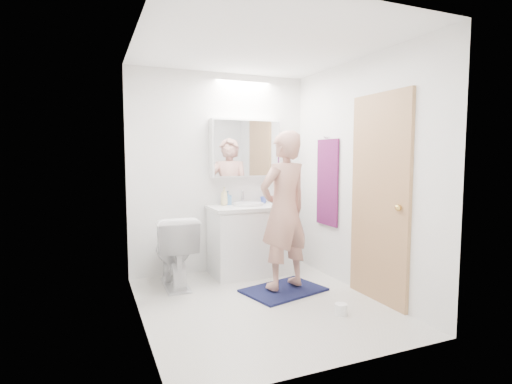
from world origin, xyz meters
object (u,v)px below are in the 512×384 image
soap_bottle_b (228,198)px  toothbrush_cup (264,200)px  medicine_cabinet (245,148)px  person (284,210)px  soap_bottle_a (224,196)px  vanity_cabinet (249,241)px  toilet_paper_roll (341,309)px  toilet (174,251)px

soap_bottle_b → toothbrush_cup: (0.46, -0.02, -0.04)m
medicine_cabinet → person: size_ratio=0.55×
person → soap_bottle_b: size_ratio=9.62×
soap_bottle_a → soap_bottle_b: 0.07m
vanity_cabinet → toilet_paper_roll: vanity_cabinet is taller
soap_bottle_a → toothbrush_cup: size_ratio=2.50×
medicine_cabinet → toilet_paper_roll: size_ratio=8.00×
person → toilet_paper_roll: (0.19, -0.75, -0.80)m
soap_bottle_b → toilet_paper_roll: 1.93m
medicine_cabinet → soap_bottle_a: bearing=-168.6°
toilet → soap_bottle_b: size_ratio=4.63×
medicine_cabinet → soap_bottle_a: size_ratio=3.99×
toilet → toothbrush_cup: bearing=-164.8°
toothbrush_cup → toilet_paper_roll: toothbrush_cup is taller
vanity_cabinet → soap_bottle_a: (-0.26, 0.15, 0.54)m
toothbrush_cup → toilet_paper_roll: 1.83m
soap_bottle_a → soap_bottle_b: soap_bottle_a is taller
medicine_cabinet → soap_bottle_a: 0.65m
soap_bottle_a → toothbrush_cup: soap_bottle_a is taller
soap_bottle_a → soap_bottle_b: bearing=28.3°
medicine_cabinet → toilet_paper_roll: 2.24m
toilet → person: 1.27m
toilet → toilet_paper_roll: 1.85m
medicine_cabinet → toilet: 1.50m
soap_bottle_b → toilet_paper_roll: soap_bottle_b is taller
toothbrush_cup → medicine_cabinet: bearing=167.3°
person → toothbrush_cup: (0.17, 0.89, 0.01)m
soap_bottle_b → vanity_cabinet: bearing=-41.0°
vanity_cabinet → soap_bottle_b: soap_bottle_b is taller
soap_bottle_b → toothbrush_cup: soap_bottle_b is taller
vanity_cabinet → toothbrush_cup: size_ratio=10.20×
person → soap_bottle_b: bearing=-86.2°
soap_bottle_a → toilet_paper_roll: (0.54, -1.63, -0.88)m
medicine_cabinet → soap_bottle_b: medicine_cabinet is taller
toilet_paper_roll → soap_bottle_a: bearing=108.4°
soap_bottle_b → soap_bottle_a: bearing=-151.7°
medicine_cabinet → toothbrush_cup: medicine_cabinet is taller
toilet → toilet_paper_roll: bearing=133.3°
toilet → soap_bottle_b: (0.72, 0.30, 0.52)m
toilet → medicine_cabinet: bearing=-159.2°
toilet → toilet_paper_roll: toilet is taller
person → vanity_cabinet: bearing=-97.2°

